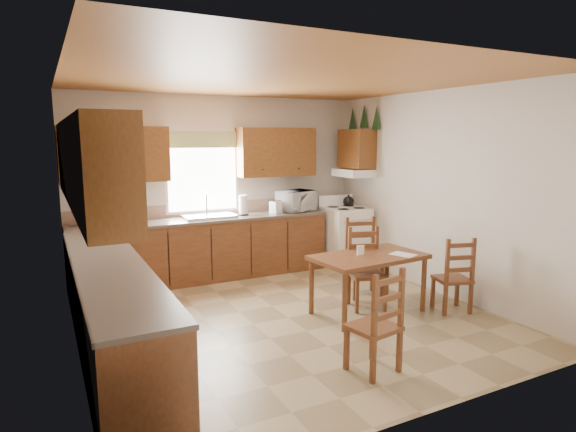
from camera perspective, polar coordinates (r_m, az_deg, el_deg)
name	(u,v)px	position (r m, az deg, el deg)	size (l,w,h in m)	color
floor	(288,318)	(5.74, 0.04, -11.96)	(4.50, 4.50, 0.00)	#9C8962
ceiling	(288,79)	(5.39, 0.04, 15.90)	(4.50, 4.50, 0.00)	#9E622C
wall_left	(69,218)	(4.82, -24.50, -0.26)	(4.50, 4.50, 0.00)	beige
wall_right	(438,193)	(6.73, 17.36, 2.63)	(4.50, 4.50, 0.00)	beige
wall_back	(221,186)	(7.46, -7.92, 3.58)	(4.50, 4.50, 0.00)	beige
wall_front	(433,241)	(3.58, 16.79, -2.86)	(4.50, 4.50, 0.00)	beige
lower_cab_back	(205,250)	(7.21, -9.78, -4.00)	(3.75, 0.60, 0.88)	brown
lower_cab_left	(112,313)	(4.91, -20.14, -10.79)	(0.60, 3.60, 0.88)	brown
counter_back	(204,219)	(7.12, -9.88, -0.40)	(3.75, 0.63, 0.04)	brown
counter_left	(109,266)	(4.78, -20.44, -5.59)	(0.63, 3.60, 0.04)	brown
backsplash	(198,209)	(7.37, -10.58, 0.78)	(3.75, 0.01, 0.18)	#96715F
upper_cab_back_left	(115,154)	(6.90, -19.84, 6.87)	(1.41, 0.33, 0.75)	brown
upper_cab_back_right	(276,152)	(7.60, -1.39, 7.58)	(1.25, 0.33, 0.75)	brown
upper_cab_left	(86,163)	(4.63, -22.78, 5.79)	(0.33, 3.60, 0.75)	brown
upper_cab_stove	(357,149)	(7.85, 8.13, 7.88)	(0.33, 0.62, 0.62)	brown
range_hood	(353,173)	(7.84, 7.76, 5.10)	(0.44, 0.62, 0.12)	white
window_frame	(203,173)	(7.32, -10.10, 4.99)	(1.13, 0.02, 1.18)	white
window_pane	(203,173)	(7.31, -10.09, 4.99)	(1.05, 0.01, 1.10)	white
window_valance	(202,140)	(7.27, -10.14, 8.90)	(1.19, 0.01, 0.24)	#477233
sink_basin	(209,216)	(7.13, -9.32, -0.03)	(0.75, 0.45, 0.04)	silver
pine_decal_a	(376,118)	(7.67, 10.43, 11.37)	(0.22, 0.22, 0.36)	#1C4421
pine_decal_b	(364,116)	(7.93, 9.00, 11.63)	(0.22, 0.22, 0.36)	#1C4421
pine_decal_c	(352,119)	(8.19, 7.64, 11.30)	(0.22, 0.22, 0.36)	#1C4421
stove	(345,238)	(7.88, 6.81, -2.55)	(0.64, 0.66, 0.95)	white
coffeemaker	(89,214)	(6.80, -22.52, 0.27)	(0.21, 0.25, 0.35)	white
paper_towel	(243,205)	(7.29, -5.35, 1.28)	(0.13, 0.13, 0.30)	white
toaster	(277,207)	(7.51, -1.31, 1.09)	(0.22, 0.14, 0.18)	white
microwave	(297,201)	(7.68, 1.03, 1.81)	(0.54, 0.39, 0.32)	white
dining_table	(368,284)	(5.87, 9.46, -7.94)	(1.32, 0.75, 0.71)	brown
chair_near_left	(374,320)	(4.43, 10.12, -12.06)	(0.40, 0.38, 0.95)	brown
chair_near_right	(453,274)	(6.15, 18.92, -6.51)	(0.39, 0.37, 0.92)	brown
chair_far_left	(367,269)	(5.99, 9.36, -6.24)	(0.41, 0.39, 0.98)	brown
chair_far_right	(364,258)	(6.43, 9.01, -4.95)	(0.43, 0.41, 1.02)	brown
table_paper	(403,254)	(5.88, 13.49, -4.45)	(0.21, 0.29, 0.00)	white
table_card	(361,250)	(5.75, 8.59, -4.04)	(0.09, 0.02, 0.11)	white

